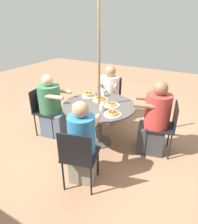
# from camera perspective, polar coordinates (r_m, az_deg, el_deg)

# --- Properties ---
(ground_plane) EXTENTS (12.00, 12.00, 0.00)m
(ground_plane) POSITION_cam_1_polar(r_m,az_deg,el_deg) (3.62, -0.00, -8.50)
(ground_plane) COLOR #9E7051
(patio_table) EXTENTS (1.20, 1.20, 0.72)m
(patio_table) POSITION_cam_1_polar(r_m,az_deg,el_deg) (3.32, -0.00, 0.24)
(patio_table) COLOR #4C4742
(patio_table) RESTS_ON ground
(umbrella_pole) EXTENTS (0.04, 0.04, 2.28)m
(umbrella_pole) POSITION_cam_1_polar(r_m,az_deg,el_deg) (3.13, -0.00, 9.13)
(umbrella_pole) COLOR #846B4C
(umbrella_pole) RESTS_ON ground
(patio_chair_north) EXTENTS (0.52, 0.52, 0.87)m
(patio_chair_north) POSITION_cam_1_polar(r_m,az_deg,el_deg) (4.33, 3.43, 4.95)
(patio_chair_north) COLOR black
(patio_chair_north) RESTS_ON ground
(diner_north) EXTENTS (0.49, 0.59, 1.16)m
(diner_north) POSITION_cam_1_polar(r_m,az_deg,el_deg) (4.16, 2.99, 4.36)
(diner_north) COLOR beige
(diner_north) RESTS_ON ground
(patio_chair_east) EXTENTS (0.50, 0.50, 0.87)m
(patio_chair_east) POSITION_cam_1_polar(r_m,az_deg,el_deg) (3.81, -15.47, 1.11)
(patio_chair_east) COLOR black
(patio_chair_east) RESTS_ON ground
(diner_east) EXTENTS (0.59, 0.47, 1.15)m
(diner_east) POSITION_cam_1_polar(r_m,az_deg,el_deg) (3.72, -13.27, 0.82)
(diner_east) COLOR slate
(diner_east) RESTS_ON ground
(patio_chair_south) EXTENTS (0.53, 0.53, 0.87)m
(patio_chair_south) POSITION_cam_1_polar(r_m,az_deg,el_deg) (2.49, -5.87, -12.12)
(patio_chair_south) COLOR black
(patio_chair_south) RESTS_ON ground
(diner_south) EXTENTS (0.44, 0.52, 1.15)m
(diner_south) POSITION_cam_1_polar(r_m,az_deg,el_deg) (2.60, -4.69, -9.64)
(diner_south) COLOR gray
(diner_south) RESTS_ON ground
(patio_chair_west) EXTENTS (0.52, 0.52, 0.87)m
(patio_chair_west) POSITION_cam_1_polar(r_m,az_deg,el_deg) (3.28, 18.45, -3.42)
(patio_chair_west) COLOR black
(patio_chair_west) RESTS_ON ground
(diner_west) EXTENTS (0.58, 0.49, 1.19)m
(diner_west) POSITION_cam_1_polar(r_m,az_deg,el_deg) (3.26, 15.54, -2.70)
(diner_west) COLOR #3D3D42
(diner_west) RESTS_ON ground
(pancake_plate_a) EXTENTS (0.26, 0.26, 0.06)m
(pancake_plate_a) POSITION_cam_1_polar(r_m,az_deg,el_deg) (2.93, 3.90, -0.42)
(pancake_plate_a) COLOR white
(pancake_plate_a) RESTS_ON patio_table
(pancake_plate_b) EXTENTS (0.26, 0.26, 0.05)m
(pancake_plate_b) POSITION_cam_1_polar(r_m,az_deg,el_deg) (3.24, 3.64, 2.11)
(pancake_plate_b) COLOR white
(pancake_plate_b) RESTS_ON patio_table
(pancake_plate_c) EXTENTS (0.26, 0.26, 0.06)m
(pancake_plate_c) POSITION_cam_1_polar(r_m,az_deg,el_deg) (3.44, 0.39, 3.72)
(pancake_plate_c) COLOR white
(pancake_plate_c) RESTS_ON patio_table
(pancake_plate_d) EXTENTS (0.26, 0.26, 0.08)m
(pancake_plate_d) POSITION_cam_1_polar(r_m,az_deg,el_deg) (3.62, -2.88, 4.94)
(pancake_plate_d) COLOR white
(pancake_plate_d) RESTS_ON patio_table
(syrup_bottle) EXTENTS (0.09, 0.07, 0.15)m
(syrup_bottle) POSITION_cam_1_polar(r_m,az_deg,el_deg) (2.88, -5.69, -0.16)
(syrup_bottle) COLOR #602D0F
(syrup_bottle) RESTS_ON patio_table
(coffee_cup) EXTENTS (0.08, 0.08, 0.10)m
(coffee_cup) POSITION_cam_1_polar(r_m,az_deg,el_deg) (3.05, 0.88, 1.37)
(coffee_cup) COLOR beige
(coffee_cup) RESTS_ON patio_table
(drinking_glass_a) EXTENTS (0.07, 0.07, 0.11)m
(drinking_glass_a) POSITION_cam_1_polar(r_m,az_deg,el_deg) (3.04, -6.81, 1.19)
(drinking_glass_a) COLOR silver
(drinking_glass_a) RESTS_ON patio_table
(drinking_glass_b) EXTENTS (0.08, 0.08, 0.12)m
(drinking_glass_b) POSITION_cam_1_polar(r_m,az_deg,el_deg) (3.62, 1.26, 5.46)
(drinking_glass_b) COLOR silver
(drinking_glass_b) RESTS_ON patio_table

